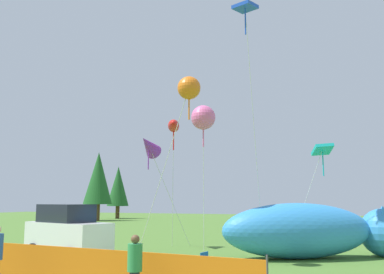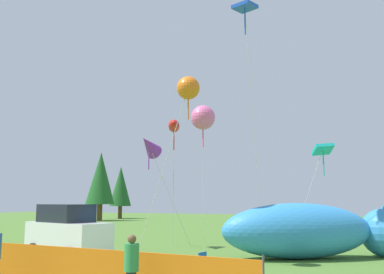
# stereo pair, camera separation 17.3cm
# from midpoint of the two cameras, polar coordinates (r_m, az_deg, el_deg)

# --- Properties ---
(ground_plane) EXTENTS (120.00, 120.00, 0.00)m
(ground_plane) POSITION_cam_midpoint_polar(r_m,az_deg,el_deg) (15.49, -4.73, -17.60)
(ground_plane) COLOR #4C752D
(parked_car) EXTENTS (4.32, 2.73, 2.30)m
(parked_car) POSITION_cam_midpoint_polar(r_m,az_deg,el_deg) (19.40, -16.01, -12.12)
(parked_car) COLOR white
(parked_car) RESTS_ON ground
(folding_chair) EXTENTS (0.58, 0.58, 0.86)m
(folding_chair) POSITION_cam_midpoint_polar(r_m,az_deg,el_deg) (13.90, 2.29, -16.62)
(folding_chair) COLOR #1959A5
(folding_chair) RESTS_ON ground
(inflatable_cat) EXTENTS (8.03, 5.73, 2.36)m
(inflatable_cat) POSITION_cam_midpoint_polar(r_m,az_deg,el_deg) (19.63, 16.17, -12.16)
(inflatable_cat) COLOR #338CD8
(inflatable_cat) RESTS_ON ground
(safety_fence) EXTENTS (9.23, 1.02, 1.27)m
(safety_fence) POSITION_cam_midpoint_polar(r_m,az_deg,el_deg) (12.36, -11.77, -17.10)
(safety_fence) COLOR orange
(safety_fence) RESTS_ON ground
(spectator_in_white_shirt) EXTENTS (0.36, 0.36, 1.65)m
(spectator_in_white_shirt) POSITION_cam_midpoint_polar(r_m,az_deg,el_deg) (10.86, -7.61, -16.73)
(spectator_in_white_shirt) COLOR #2D2D38
(spectator_in_white_shirt) RESTS_ON ground
(kite_red_lizard) EXTENTS (1.65, 2.70, 6.82)m
(kite_red_lizard) POSITION_cam_midpoint_polar(r_m,az_deg,el_deg) (23.02, -2.20, 1.43)
(kite_red_lizard) COLOR silver
(kite_red_lizard) RESTS_ON ground
(kite_teal_diamond) EXTENTS (2.40, 1.19, 5.22)m
(kite_teal_diamond) POSITION_cam_midpoint_polar(r_m,az_deg,el_deg) (21.89, 17.22, -1.79)
(kite_teal_diamond) COLOR silver
(kite_teal_diamond) RESTS_ON ground
(kite_blue_box) EXTENTS (1.15, 3.42, 11.23)m
(kite_blue_box) POSITION_cam_midpoint_polar(r_m,az_deg,el_deg) (20.25, 7.36, 16.03)
(kite_blue_box) COLOR silver
(kite_blue_box) RESTS_ON ground
(kite_pink_octopus) EXTENTS (1.08, 1.12, 6.63)m
(kite_pink_octopus) POSITION_cam_midpoint_polar(r_m,az_deg,el_deg) (18.88, 1.73, 2.58)
(kite_pink_octopus) COLOR silver
(kite_pink_octopus) RESTS_ON ground
(kite_orange_flower) EXTENTS (3.22, 1.32, 7.42)m
(kite_orange_flower) POSITION_cam_midpoint_polar(r_m,az_deg,el_deg) (17.31, -0.24, 6.48)
(kite_orange_flower) COLOR silver
(kite_orange_flower) RESTS_ON ground
(kite_purple_delta) EXTENTS (1.91, 3.20, 6.08)m
(kite_purple_delta) POSITION_cam_midpoint_polar(r_m,az_deg,el_deg) (22.96, -5.53, -1.13)
(kite_purple_delta) COLOR silver
(kite_purple_delta) RESTS_ON ground
(horizon_tree_east) EXTENTS (2.95, 2.95, 7.03)m
(horizon_tree_east) POSITION_cam_midpoint_polar(r_m,az_deg,el_deg) (59.54, -9.42, -6.52)
(horizon_tree_east) COLOR brown
(horizon_tree_east) RESTS_ON ground
(horizon_tree_northeast) EXTENTS (3.49, 3.49, 8.33)m
(horizon_tree_northeast) POSITION_cam_midpoint_polar(r_m,az_deg,el_deg) (53.81, -12.00, -5.41)
(horizon_tree_northeast) COLOR brown
(horizon_tree_northeast) RESTS_ON ground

